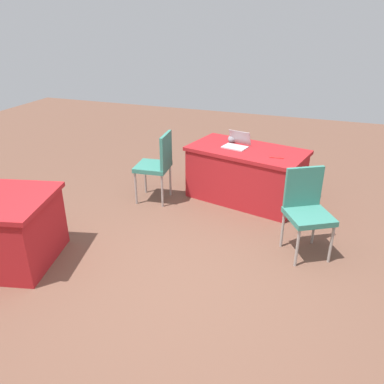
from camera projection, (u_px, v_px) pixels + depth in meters
ground_plane at (175, 283)px, 3.79m from camera, size 14.40×14.40×0.00m
table_foreground at (246, 174)px, 5.38m from camera, size 1.71×1.16×0.75m
chair_near_front at (307, 207)px, 4.09m from camera, size 0.60×0.60×0.95m
chair_tucked_right at (157, 162)px, 5.25m from camera, size 0.48×0.48×0.98m
laptop_silver at (236, 144)px, 5.28m from camera, size 0.38×0.36×0.21m
yarn_ball at (232, 139)px, 5.44m from camera, size 0.11×0.11×0.11m
scissors_red at (276, 157)px, 4.89m from camera, size 0.18×0.05×0.01m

